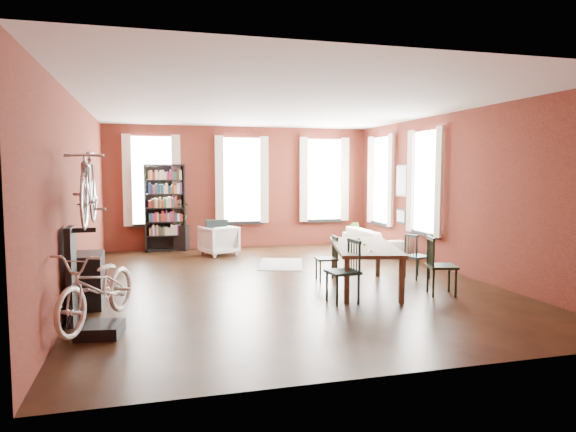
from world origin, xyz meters
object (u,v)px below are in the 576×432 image
object	(u,v)px
plant_stand	(182,238)
dining_chair_a	(343,272)
dining_chair_b	(326,259)
console_table	(89,280)
cream_sofa	(373,237)
bicycle_floor	(97,253)
bookshelf	(165,208)
dining_table	(364,267)
dining_chair_c	(442,266)
white_armchair	(219,239)
bike_trainer	(100,330)
dining_chair_d	(417,256)

from	to	relation	value
plant_stand	dining_chair_a	bearing A→B (deg)	-70.97
dining_chair_b	console_table	size ratio (longest dim) A/B	1.03
cream_sofa	bicycle_floor	distance (m)	7.82
bookshelf	bicycle_floor	world-z (taller)	bookshelf
console_table	bicycle_floor	distance (m)	1.68
dining_table	dining_chair_c	bearing A→B (deg)	-21.81
dining_table	bookshelf	world-z (taller)	bookshelf
bookshelf	console_table	distance (m)	5.40
dining_table	bookshelf	size ratio (longest dim) A/B	1.00
console_table	plant_stand	size ratio (longest dim) A/B	1.24
bookshelf	dining_table	bearing A→B (deg)	-58.37
white_armchair	cream_sofa	world-z (taller)	cream_sofa
bike_trainer	console_table	distance (m)	1.59
dining_chair_c	bookshelf	world-z (taller)	bookshelf
dining_chair_c	bike_trainer	world-z (taller)	dining_chair_c
white_armchair	cream_sofa	size ratio (longest dim) A/B	0.38
console_table	bicycle_floor	bearing A→B (deg)	-79.80
dining_table	bookshelf	xyz separation A→B (m)	(-3.19, 5.19, 0.72)
white_armchair	bicycle_floor	bearing A→B (deg)	46.66
bike_trainer	bicycle_floor	size ratio (longest dim) A/B	0.29
dining_chair_a	dining_chair_d	xyz separation A→B (m)	(2.03, 1.34, -0.07)
dining_chair_b	cream_sofa	distance (m)	3.50
dining_table	bookshelf	distance (m)	6.13
dining_chair_d	bicycle_floor	world-z (taller)	bicycle_floor
plant_stand	bike_trainer	bearing A→B (deg)	-101.73
dining_chair_c	cream_sofa	bearing A→B (deg)	6.13
cream_sofa	dining_chair_b	bearing A→B (deg)	141.37
bookshelf	white_armchair	world-z (taller)	bookshelf
bike_trainer	dining_chair_c	bearing A→B (deg)	8.43
dining_chair_c	plant_stand	world-z (taller)	dining_chair_c
dining_chair_a	dining_chair_d	bearing A→B (deg)	117.95
dining_table	white_armchair	xyz separation A→B (m)	(-1.97, 4.22, 0.02)
dining_chair_c	console_table	bearing A→B (deg)	97.89
dining_chair_a	dining_chair_b	size ratio (longest dim) A/B	1.17
dining_chair_d	bike_trainer	world-z (taller)	dining_chair_d
dining_chair_b	cream_sofa	xyz separation A→B (m)	(2.18, 2.73, -0.01)
bookshelf	bicycle_floor	xyz separation A→B (m)	(-1.00, -6.73, -0.06)
dining_table	console_table	world-z (taller)	console_table
dining_table	cream_sofa	distance (m)	3.90
dining_chair_c	dining_chair_d	size ratio (longest dim) A/B	1.14
dining_table	bookshelf	bearing A→B (deg)	136.60
dining_chair_a	bike_trainer	size ratio (longest dim) A/B	1.90
dining_chair_a	console_table	bearing A→B (deg)	-107.72
bike_trainer	console_table	world-z (taller)	console_table
dining_chair_b	bookshelf	bearing A→B (deg)	-143.46
bike_trainer	white_armchair	bearing A→B (deg)	68.92
dining_table	console_table	size ratio (longest dim) A/B	2.76
dining_chair_d	white_armchair	size ratio (longest dim) A/B	1.07
dining_chair_a	cream_sofa	world-z (taller)	dining_chair_a
bookshelf	plant_stand	xyz separation A→B (m)	(0.40, 0.00, -0.78)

